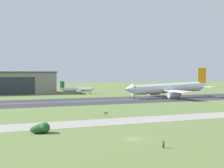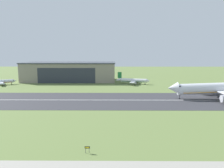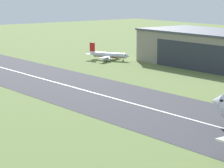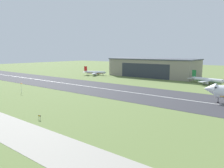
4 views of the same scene
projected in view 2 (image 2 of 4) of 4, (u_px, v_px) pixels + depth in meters
ground_plane at (72, 134)px, 63.90m from camera, size 670.64×670.64×0.00m
runway_strip at (89, 100)px, 111.12m from camera, size 430.64×40.73×0.06m
runway_centreline at (89, 100)px, 111.11m from camera, size 387.58×0.70×0.01m
hangar_building at (70, 71)px, 188.88m from camera, size 77.60×34.00×16.18m
airplane_landing at (223, 88)px, 112.64m from camera, size 58.24×48.81×18.42m
airplane_parked_west at (0, 82)px, 164.15m from camera, size 22.71×19.71×8.35m
airplane_parked_centre at (133, 80)px, 169.21m from camera, size 26.46×22.00×9.10m
runway_sign at (87, 148)px, 51.92m from camera, size 1.25×0.13×1.63m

